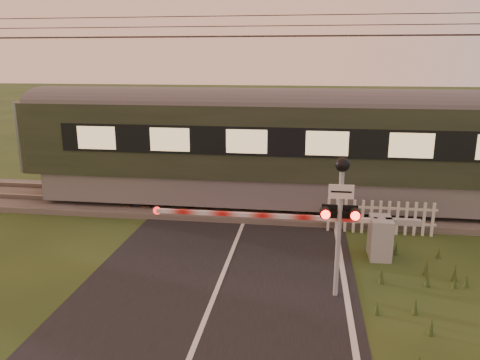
# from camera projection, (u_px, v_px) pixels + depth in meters

# --- Properties ---
(ground) EXTENTS (160.00, 160.00, 0.00)m
(ground) POSITION_uv_depth(u_px,v_px,m) (211.00, 305.00, 9.47)
(ground) COLOR #223916
(ground) RESTS_ON ground
(road) EXTENTS (6.00, 140.00, 0.03)m
(road) POSITION_uv_depth(u_px,v_px,m) (209.00, 311.00, 9.24)
(road) COLOR black
(road) RESTS_ON ground
(track_bed) EXTENTS (140.00, 3.40, 0.39)m
(track_bed) POSITION_uv_depth(u_px,v_px,m) (250.00, 205.00, 15.68)
(track_bed) COLOR #47423D
(track_bed) RESTS_ON ground
(overhead_wires) EXTENTS (120.00, 0.62, 0.62)m
(overhead_wires) POSITION_uv_depth(u_px,v_px,m) (251.00, 29.00, 14.25)
(overhead_wires) COLOR black
(overhead_wires) RESTS_ON ground
(boom_gate) EXTENTS (6.79, 0.80, 1.06)m
(boom_gate) POSITION_uv_depth(u_px,v_px,m) (366.00, 234.00, 11.68)
(boom_gate) COLOR gray
(boom_gate) RESTS_ON ground
(crossing_signal) EXTENTS (0.76, 0.33, 2.97)m
(crossing_signal) POSITION_uv_depth(u_px,v_px,m) (340.00, 203.00, 9.33)
(crossing_signal) COLOR gray
(crossing_signal) RESTS_ON ground
(picket_fence) EXTENTS (3.11, 0.08, 0.98)m
(picket_fence) POSITION_uv_depth(u_px,v_px,m) (380.00, 217.00, 13.21)
(picket_fence) COLOR silver
(picket_fence) RESTS_ON ground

